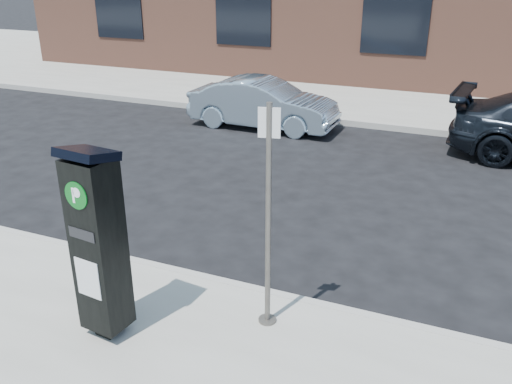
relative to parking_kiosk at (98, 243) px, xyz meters
The scene contains 8 objects.
ground 1.97m from the parking_kiosk, 67.44° to the left, with size 120.00×120.00×0.00m, color black.
sidewalk_far 15.47m from the parking_kiosk, 87.82° to the left, with size 60.00×12.00×0.15m, color gray.
curb_near 1.91m from the parking_kiosk, 67.15° to the left, with size 60.00×0.12×0.16m, color #9E9B93.
curb_far 9.52m from the parking_kiosk, 86.43° to the left, with size 60.00×0.12×0.16m, color #9E9B93.
parking_kiosk is the anchor object (origin of this frame).
sign_pole 1.73m from the parking_kiosk, 29.19° to the left, with size 0.22×0.20×2.48m.
bike_rack 0.83m from the parking_kiosk, 156.38° to the left, with size 0.55×0.22×0.56m.
car_silver 8.64m from the parking_kiosk, 101.09° to the left, with size 1.29×3.69×1.22m, color #93AABC.
Camera 1 is at (2.75, -5.23, 3.83)m, focal length 38.00 mm.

